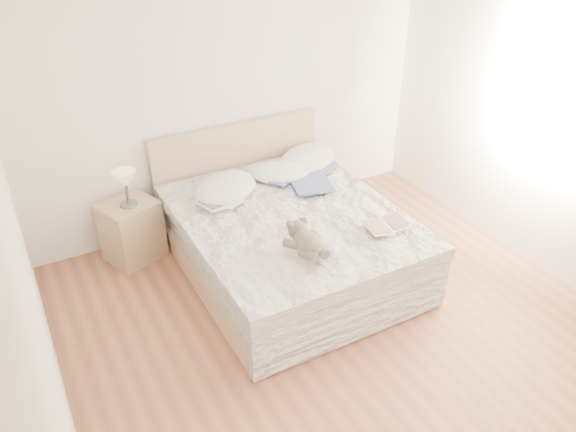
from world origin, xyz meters
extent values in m
cube|color=brown|center=(0.00, 0.00, 0.00)|extent=(4.00, 4.50, 0.00)
cube|color=white|center=(0.00, 2.25, 1.35)|extent=(4.00, 0.02, 2.70)
cube|color=white|center=(-2.00, 0.00, 1.35)|extent=(0.02, 4.50, 2.70)
cube|color=white|center=(1.99, 0.30, 1.45)|extent=(0.02, 1.30, 1.10)
cube|color=tan|center=(0.00, 1.15, 0.10)|extent=(1.68, 2.08, 0.20)
cube|color=silver|center=(0.00, 1.15, 0.35)|extent=(1.60, 2.00, 0.30)
cube|color=silver|center=(0.00, 1.10, 0.54)|extent=(1.72, 2.05, 0.10)
cube|color=tan|center=(0.00, 2.19, 0.50)|extent=(1.70, 0.06, 1.00)
cube|color=tan|center=(-1.14, 1.98, 0.28)|extent=(0.56, 0.53, 0.56)
cylinder|color=#4E4843|center=(-1.13, 1.95, 0.57)|extent=(0.15, 0.15, 0.02)
cylinder|color=#393630|center=(-1.13, 1.95, 0.68)|extent=(0.03, 0.03, 0.20)
cone|color=beige|center=(-1.13, 1.95, 0.81)|extent=(0.23, 0.23, 0.15)
ellipsoid|color=silver|center=(-0.34, 1.69, 0.64)|extent=(0.79, 0.72, 0.20)
ellipsoid|color=white|center=(0.23, 1.74, 0.64)|extent=(0.65, 0.56, 0.16)
ellipsoid|color=white|center=(0.61, 1.87, 0.64)|extent=(0.82, 0.75, 0.20)
cube|color=white|center=(-0.47, 1.49, 0.63)|extent=(0.39, 0.32, 0.03)
cube|color=beige|center=(0.55, 0.54, 0.63)|extent=(0.40, 0.30, 0.02)
camera|label=1|loc=(-1.93, -2.38, 3.02)|focal=35.00mm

